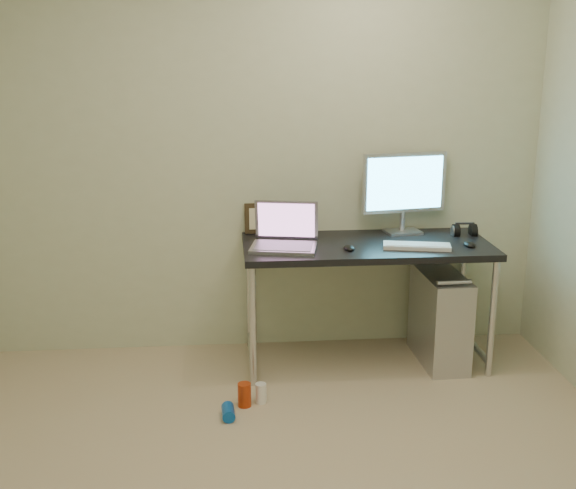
{
  "coord_description": "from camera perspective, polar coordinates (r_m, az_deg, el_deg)",
  "views": [
    {
      "loc": [
        -0.2,
        -2.63,
        1.88
      ],
      "look_at": [
        0.12,
        1.08,
        0.85
      ],
      "focal_mm": 45.0,
      "sensor_mm": 36.0,
      "label": 1
    }
  ],
  "objects": [
    {
      "name": "can_red",
      "position": [
        3.97,
        -3.46,
        -11.77
      ],
      "size": [
        0.07,
        0.07,
        0.13
      ],
      "primitive_type": "cylinder",
      "rotation": [
        0.0,
        0.0,
        0.03
      ],
      "color": "#B1330F",
      "rests_on": "ground"
    },
    {
      "name": "cable_b",
      "position": [
        4.75,
        11.42,
        -3.27
      ],
      "size": [
        0.02,
        0.11,
        0.71
      ],
      "primitive_type": "cylinder",
      "rotation": [
        0.14,
        0.0,
        0.09
      ],
      "color": "black",
      "rests_on": "ground"
    },
    {
      "name": "mouse_right",
      "position": [
        4.33,
        14.14,
        0.09
      ],
      "size": [
        0.07,
        0.11,
        0.03
      ],
      "primitive_type": "ellipsoid",
      "rotation": [
        0.0,
        0.0,
        0.1
      ],
      "color": "black",
      "rests_on": "desk"
    },
    {
      "name": "tower_computer",
      "position": [
        4.51,
        11.9,
        -5.67
      ],
      "size": [
        0.25,
        0.55,
        0.6
      ],
      "rotation": [
        0.0,
        0.0,
        0.04
      ],
      "color": "#B7B6BB",
      "rests_on": "ground"
    },
    {
      "name": "can_white",
      "position": [
        4.0,
        -2.16,
        -11.65
      ],
      "size": [
        0.07,
        0.07,
        0.11
      ],
      "primitive_type": "cylinder",
      "rotation": [
        0.0,
        0.0,
        -0.13
      ],
      "color": "white",
      "rests_on": "ground"
    },
    {
      "name": "can_blue",
      "position": [
        3.87,
        -4.74,
        -13.06
      ],
      "size": [
        0.07,
        0.13,
        0.07
      ],
      "primitive_type": "cylinder",
      "rotation": [
        1.57,
        0.0,
        0.05
      ],
      "color": "blue",
      "rests_on": "ground"
    },
    {
      "name": "monitor",
      "position": [
        4.5,
        9.18,
        4.55
      ],
      "size": [
        0.53,
        0.19,
        0.5
      ],
      "rotation": [
        0.0,
        0.0,
        0.16
      ],
      "color": "#B6B4BD",
      "rests_on": "desk"
    },
    {
      "name": "cable_a",
      "position": [
        4.74,
        10.32,
        -3.0
      ],
      "size": [
        0.01,
        0.16,
        0.69
      ],
      "primitive_type": "cylinder",
      "rotation": [
        0.21,
        0.0,
        0.0
      ],
      "color": "black",
      "rests_on": "ground"
    },
    {
      "name": "webcam",
      "position": [
        4.49,
        0.79,
        2.13
      ],
      "size": [
        0.05,
        0.04,
        0.13
      ],
      "rotation": [
        0.0,
        0.0,
        0.14
      ],
      "color": "silver",
      "rests_on": "desk"
    },
    {
      "name": "keyboard",
      "position": [
        4.23,
        10.14,
        -0.12
      ],
      "size": [
        0.4,
        0.2,
        0.02
      ],
      "primitive_type": "cube",
      "rotation": [
        0.0,
        0.0,
        -0.21
      ],
      "color": "silver",
      "rests_on": "desk"
    },
    {
      "name": "wall_back",
      "position": [
        4.43,
        -2.3,
        7.27
      ],
      "size": [
        3.5,
        0.02,
        2.5
      ],
      "primitive_type": "cube",
      "color": "beige",
      "rests_on": "ground"
    },
    {
      "name": "mouse_left",
      "position": [
        4.14,
        4.86,
        -0.19
      ],
      "size": [
        0.07,
        0.1,
        0.03
      ],
      "primitive_type": "ellipsoid",
      "rotation": [
        0.0,
        0.0,
        0.03
      ],
      "color": "black",
      "rests_on": "desk"
    },
    {
      "name": "picture_frame",
      "position": [
        4.48,
        -1.95,
        2.09
      ],
      "size": [
        0.24,
        0.07,
        0.19
      ],
      "primitive_type": "cube",
      "rotation": [
        -0.21,
        0.0,
        -0.01
      ],
      "color": "black",
      "rests_on": "desk"
    },
    {
      "name": "laptop",
      "position": [
        4.18,
        -0.26,
        0.63
      ],
      "size": [
        0.42,
        0.37,
        0.26
      ],
      "rotation": [
        0.0,
        0.0,
        -0.2
      ],
      "color": "#B6B4BD",
      "rests_on": "desk"
    },
    {
      "name": "headphones",
      "position": [
        4.57,
        13.76,
        1.06
      ],
      "size": [
        0.15,
        0.09,
        0.1
      ],
      "rotation": [
        0.0,
        0.0,
        -0.03
      ],
      "color": "black",
      "rests_on": "desk"
    },
    {
      "name": "desk",
      "position": [
        4.32,
        6.22,
        -0.99
      ],
      "size": [
        1.46,
        0.64,
        0.75
      ],
      "color": "black",
      "rests_on": "ground"
    }
  ]
}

